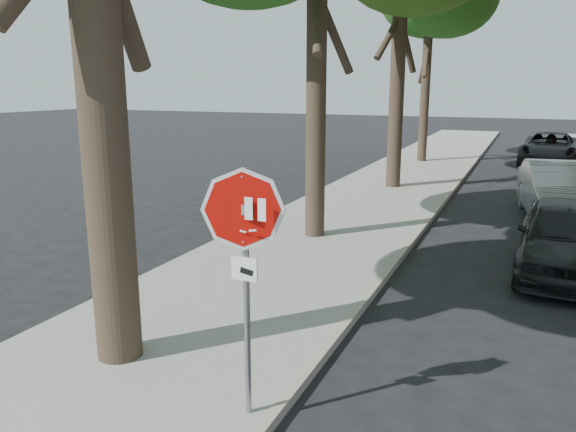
% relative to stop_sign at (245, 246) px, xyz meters
% --- Properties ---
extents(sidewalk_left, '(4.00, 55.00, 0.12)m').
position_rel_stop_sign_xyz_m(sidewalk_left, '(-1.80, 12.03, -1.89)').
color(sidewalk_left, gray).
rests_on(sidewalk_left, ground).
extents(curb_left, '(0.12, 55.00, 0.13)m').
position_rel_stop_sign_xyz_m(curb_left, '(0.25, 12.03, -1.88)').
color(curb_left, '#9E9384').
rests_on(curb_left, ground).
extents(stop_sign, '(0.76, 0.34, 2.61)m').
position_rel_stop_sign_xyz_m(stop_sign, '(0.00, 0.00, 0.00)').
color(stop_sign, gray).
rests_on(stop_sign, sidewalk_left).
extents(car_a, '(1.79, 4.18, 1.41)m').
position_rel_stop_sign_xyz_m(car_a, '(3.25, 6.70, -1.25)').
color(car_a, black).
rests_on(car_a, ground).
extents(car_b, '(2.21, 4.78, 1.52)m').
position_rel_stop_sign_xyz_m(car_b, '(3.30, 11.36, -1.19)').
color(car_b, '#969A9D').
rests_on(car_b, ground).
extents(car_d, '(2.71, 5.27, 1.42)m').
position_rel_stop_sign_xyz_m(car_d, '(3.30, 22.99, -1.24)').
color(car_d, black).
rests_on(car_d, ground).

